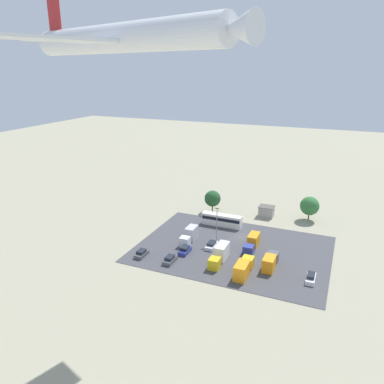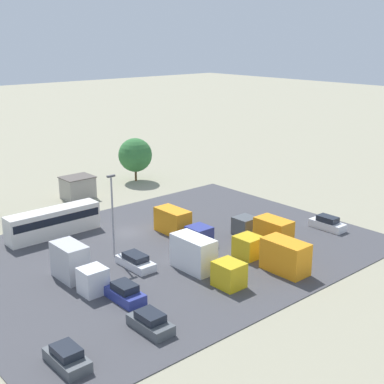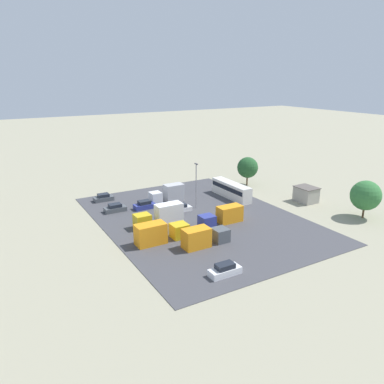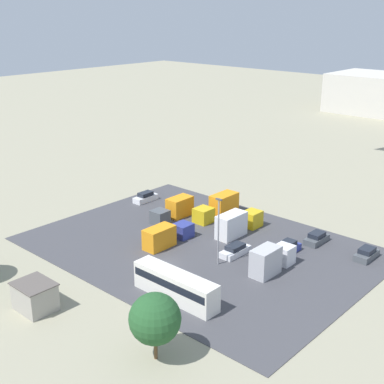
{
  "view_description": "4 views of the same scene",
  "coord_description": "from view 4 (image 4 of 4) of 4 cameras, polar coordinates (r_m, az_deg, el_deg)",
  "views": [
    {
      "loc": [
        -23.23,
        87.44,
        42.36
      ],
      "look_at": [
        3.86,
        23.98,
        19.37
      ],
      "focal_mm": 35.0,
      "sensor_mm": 36.0,
      "label": 1
    },
    {
      "loc": [
        34.03,
        50.6,
        23.1
      ],
      "look_at": [
        -5.77,
        5.08,
        5.23
      ],
      "focal_mm": 50.0,
      "sensor_mm": 36.0,
      "label": 2
    },
    {
      "loc": [
        -54.99,
        40.73,
        25.12
      ],
      "look_at": [
        -2.58,
        10.33,
        6.32
      ],
      "focal_mm": 35.0,
      "sensor_mm": 36.0,
      "label": 3
    },
    {
      "loc": [
        44.67,
        -43.71,
        31.66
      ],
      "look_at": [
        -1.78,
        7.61,
        7.69
      ],
      "focal_mm": 50.0,
      "sensor_mm": 36.0,
      "label": 4
    }
  ],
  "objects": [
    {
      "name": "ground_plane",
      "position": [
        70.06,
        -3.12,
        -7.8
      ],
      "size": [
        400.0,
        400.0,
        0.0
      ],
      "primitive_type": "plane",
      "color": "gray"
    },
    {
      "name": "parking_lot_surface",
      "position": [
        74.9,
        0.92,
        -5.88
      ],
      "size": [
        45.82,
        33.73,
        0.08
      ],
      "color": "#424247",
      "rests_on": "ground"
    },
    {
      "name": "shed_building",
      "position": [
        62.23,
        -16.4,
        -10.63
      ],
      "size": [
        4.47,
        3.71,
        3.22
      ],
      "color": "#9E998E",
      "rests_on": "ground"
    },
    {
      "name": "bus",
      "position": [
        61.53,
        -1.77,
        -9.88
      ],
      "size": [
        11.31,
        2.46,
        3.29
      ],
      "rotation": [
        0.0,
        0.0,
        1.57
      ],
      "color": "silver",
      "rests_on": "ground"
    },
    {
      "name": "parked_car_0",
      "position": [
        74.02,
        10.14,
        -5.89
      ],
      "size": [
        1.96,
        4.13,
        1.66
      ],
      "color": "navy",
      "rests_on": "ground"
    },
    {
      "name": "parked_car_1",
      "position": [
        92.11,
        -4.97,
        -0.58
      ],
      "size": [
        1.78,
        4.44,
        1.63
      ],
      "color": "silver",
      "rests_on": "ground"
    },
    {
      "name": "parked_car_2",
      "position": [
        77.86,
        13.15,
        -4.85
      ],
      "size": [
        1.97,
        4.16,
        1.55
      ],
      "color": "#4C5156",
      "rests_on": "ground"
    },
    {
      "name": "parked_car_3",
      "position": [
        74.93,
        18.12,
        -6.31
      ],
      "size": [
        1.94,
        4.04,
        1.53
      ],
      "rotation": [
        0.0,
        0.0,
        3.14
      ],
      "color": "#4C5156",
      "rests_on": "ground"
    },
    {
      "name": "parked_car_4",
      "position": [
        72.59,
        4.64,
        -6.23
      ],
      "size": [
        1.95,
        4.71,
        1.45
      ],
      "rotation": [
        0.0,
        0.0,
        3.14
      ],
      "color": "silver",
      "rests_on": "ground"
    },
    {
      "name": "parked_truck_0",
      "position": [
        68.26,
        8.42,
        -7.14
      ],
      "size": [
        2.32,
        7.31,
        3.57
      ],
      "color": "silver",
      "rests_on": "ground"
    },
    {
      "name": "parked_truck_1",
      "position": [
        85.13,
        2.83,
        -1.61
      ],
      "size": [
        2.5,
        8.72,
        3.31
      ],
      "rotation": [
        0.0,
        0.0,
        3.14
      ],
      "color": "gold",
      "rests_on": "ground"
    },
    {
      "name": "parked_truck_2",
      "position": [
        78.67,
        4.85,
        -3.36
      ],
      "size": [
        2.33,
        8.87,
        3.52
      ],
      "color": "gold",
      "rests_on": "ground"
    },
    {
      "name": "parked_truck_3",
      "position": [
        84.33,
        -1.9,
        -1.88
      ],
      "size": [
        2.41,
        7.66,
        3.07
      ],
      "rotation": [
        0.0,
        0.0,
        3.14
      ],
      "color": "#4C5156",
      "rests_on": "ground"
    },
    {
      "name": "parked_truck_4",
      "position": [
        75.13,
        -2.77,
        -4.65
      ],
      "size": [
        2.34,
        8.31,
        2.94
      ],
      "color": "navy",
      "rests_on": "ground"
    },
    {
      "name": "tree_apron_mid",
      "position": [
        51.0,
        -3.98,
        -13.35
      ],
      "size": [
        4.96,
        4.96,
        6.82
      ],
      "color": "brown",
      "rests_on": "ground"
    },
    {
      "name": "light_pole_lot_centre",
      "position": [
        68.02,
        2.84,
        -3.96
      ],
      "size": [
        0.9,
        0.28,
        9.06
      ],
      "color": "gray",
      "rests_on": "ground"
    }
  ]
}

